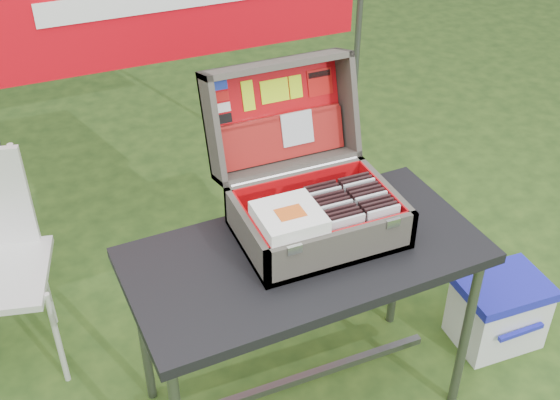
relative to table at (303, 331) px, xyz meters
name	(u,v)px	position (x,y,z in m)	size (l,w,h in m)	color
ground	(285,395)	(-0.06, 0.04, -0.38)	(80.00, 80.00, 0.00)	#233D16
table	(303,331)	(0.00, 0.00, 0.00)	(1.22, 0.61, 0.76)	black
table_top	(305,256)	(0.00, 0.00, 0.36)	(1.22, 0.61, 0.04)	black
table_leg_fr	(465,337)	(0.55, -0.25, -0.02)	(0.04, 0.04, 0.72)	#59595B
table_leg_bl	(143,332)	(-0.55, 0.25, -0.02)	(0.04, 0.04, 0.72)	#59595B
table_leg_br	(397,259)	(0.55, 0.25, -0.02)	(0.04, 0.04, 0.72)	#59595B
table_brace	(302,378)	(0.00, 0.00, -0.26)	(1.07, 0.03, 0.03)	#59595B
suitcase	(312,166)	(0.08, 0.13, 0.63)	(0.55, 0.55, 0.50)	#524D42
suitcase_base_bottom	(318,232)	(0.08, 0.07, 0.39)	(0.55, 0.39, 0.02)	#524D42
suitcase_base_wall_front	(343,249)	(0.08, -0.12, 0.46)	(0.55, 0.02, 0.15)	#524D42
suitcase_base_wall_back	(296,190)	(0.08, 0.25, 0.46)	(0.55, 0.02, 0.15)	#524D42
suitcase_base_wall_left	(247,236)	(-0.19, 0.07, 0.46)	(0.02, 0.39, 0.15)	#524D42
suitcase_base_wall_right	(385,201)	(0.34, 0.07, 0.46)	(0.02, 0.39, 0.15)	#524D42
suitcase_liner_floor	(318,229)	(0.08, 0.07, 0.41)	(0.51, 0.35, 0.01)	red
suitcase_latch_left	(295,249)	(-0.10, -0.13, 0.52)	(0.05, 0.01, 0.03)	silver
suitcase_latch_right	(393,223)	(0.25, -0.13, 0.52)	(0.05, 0.01, 0.03)	silver
suitcase_hinge	(295,172)	(0.08, 0.26, 0.53)	(0.02, 0.02, 0.49)	silver
suitcase_lid_back	(275,113)	(0.08, 0.45, 0.68)	(0.55, 0.39, 0.02)	#524D42
suitcase_lid_rim_far	(276,64)	(0.08, 0.44, 0.87)	(0.55, 0.02, 0.15)	#524D42
suitcase_lid_rim_near	(287,164)	(0.08, 0.34, 0.52)	(0.55, 0.02, 0.15)	#524D42
suitcase_lid_rim_left	(212,129)	(-0.19, 0.39, 0.69)	(0.02, 0.39, 0.15)	#524D42
suitcase_lid_rim_right	(347,102)	(0.34, 0.39, 0.69)	(0.02, 0.39, 0.15)	#524D42
suitcase_lid_liner	(277,113)	(0.08, 0.44, 0.68)	(0.50, 0.34, 0.01)	red
suitcase_liner_wall_front	(341,244)	(0.08, -0.11, 0.47)	(0.51, 0.01, 0.13)	red
suitcase_liner_wall_back	(298,190)	(0.08, 0.24, 0.47)	(0.51, 0.01, 0.13)	red
suitcase_liner_wall_left	(250,233)	(-0.17, 0.07, 0.47)	(0.01, 0.35, 0.13)	red
suitcase_liner_wall_right	(382,199)	(0.33, 0.07, 0.47)	(0.01, 0.35, 0.13)	red
suitcase_lid_pocket	(281,138)	(0.08, 0.39, 0.60)	(0.49, 0.16, 0.03)	maroon
suitcase_pocket_edge	(280,118)	(0.08, 0.41, 0.68)	(0.48, 0.02, 0.02)	maroon
suitcase_pocket_cd	(297,128)	(0.13, 0.38, 0.63)	(0.12, 0.12, 0.01)	silver
lid_sticker_cc_a	(220,85)	(-0.12, 0.47, 0.82)	(0.05, 0.03, 0.00)	#1933B2
lid_sticker_cc_b	(222,96)	(-0.12, 0.46, 0.78)	(0.05, 0.03, 0.00)	red
lid_sticker_cc_c	(223,108)	(-0.12, 0.45, 0.74)	(0.05, 0.03, 0.00)	white
lid_sticker_cc_d	(225,119)	(-0.12, 0.44, 0.70)	(0.05, 0.03, 0.00)	black
lid_card_neon_tall	(248,96)	(-0.03, 0.45, 0.76)	(0.04, 0.11, 0.00)	#C8F814
lid_card_neon_main	(275,91)	(0.08, 0.45, 0.76)	(0.11, 0.08, 0.00)	#C8F814
lid_card_neon_small	(296,87)	(0.16, 0.45, 0.76)	(0.05, 0.08, 0.00)	#C8F814
lid_sticker_band	(320,82)	(0.26, 0.45, 0.76)	(0.10, 0.10, 0.00)	red
lid_sticker_band_bar	(319,74)	(0.26, 0.46, 0.79)	(0.09, 0.02, 0.00)	black
cd_left_0	(347,235)	(0.11, -0.08, 0.48)	(0.12, 0.01, 0.14)	silver
cd_left_1	(344,231)	(0.11, -0.06, 0.48)	(0.12, 0.01, 0.14)	black
cd_left_2	(341,227)	(0.11, -0.04, 0.48)	(0.12, 0.01, 0.14)	black
cd_left_3	(338,224)	(0.11, -0.02, 0.48)	(0.12, 0.01, 0.14)	black
cd_left_4	(336,220)	(0.11, 0.00, 0.48)	(0.12, 0.01, 0.14)	silver
cd_left_5	(333,217)	(0.11, 0.02, 0.48)	(0.12, 0.01, 0.14)	black
cd_left_6	(330,213)	(0.11, 0.05, 0.48)	(0.12, 0.01, 0.14)	black
cd_left_7	(327,210)	(0.11, 0.07, 0.48)	(0.12, 0.01, 0.14)	black
cd_left_8	(324,207)	(0.11, 0.09, 0.48)	(0.12, 0.01, 0.14)	silver
cd_left_9	(322,203)	(0.11, 0.11, 0.48)	(0.12, 0.01, 0.14)	black
cd_left_10	(319,200)	(0.11, 0.13, 0.48)	(0.12, 0.01, 0.14)	black
cd_right_0	(382,225)	(0.24, -0.08, 0.48)	(0.12, 0.01, 0.14)	silver
cd_right_1	(379,222)	(0.24, -0.06, 0.48)	(0.12, 0.01, 0.14)	black
cd_right_2	(376,218)	(0.24, -0.04, 0.48)	(0.12, 0.01, 0.14)	black
cd_right_3	(373,215)	(0.24, -0.02, 0.48)	(0.12, 0.01, 0.14)	black
cd_right_4	(370,211)	(0.24, 0.00, 0.48)	(0.12, 0.01, 0.14)	silver
cd_right_5	(367,208)	(0.24, 0.02, 0.48)	(0.12, 0.01, 0.14)	black
cd_right_6	(364,205)	(0.24, 0.05, 0.48)	(0.12, 0.01, 0.14)	black
cd_right_7	(361,201)	(0.24, 0.07, 0.48)	(0.12, 0.01, 0.14)	black
cd_right_8	(358,198)	(0.24, 0.09, 0.48)	(0.12, 0.01, 0.14)	silver
cd_right_9	(355,195)	(0.24, 0.11, 0.48)	(0.12, 0.01, 0.14)	black
cd_right_10	(352,192)	(0.24, 0.13, 0.48)	(0.12, 0.01, 0.14)	black
songbook_0	(289,222)	(-0.07, -0.01, 0.53)	(0.21, 0.21, 0.01)	white
songbook_1	(289,221)	(-0.07, -0.01, 0.54)	(0.21, 0.21, 0.01)	white
songbook_2	(289,219)	(-0.07, -0.01, 0.54)	(0.21, 0.21, 0.01)	white
songbook_3	(289,218)	(-0.07, -0.01, 0.55)	(0.21, 0.21, 0.01)	white
songbook_4	(289,217)	(-0.07, -0.01, 0.55)	(0.21, 0.21, 0.01)	white
songbook_5	(289,216)	(-0.07, -0.01, 0.56)	(0.21, 0.21, 0.01)	white
songbook_6	(289,214)	(-0.07, -0.01, 0.56)	(0.21, 0.21, 0.01)	white
songbook_7	(289,213)	(-0.07, -0.01, 0.57)	(0.21, 0.21, 0.01)	white
songbook_8	(289,212)	(-0.07, -0.01, 0.57)	(0.21, 0.21, 0.01)	white
songbook_graphic	(290,213)	(-0.07, -0.02, 0.58)	(0.09, 0.07, 0.00)	#D85919
cooler	(498,311)	(0.91, -0.03, -0.22)	(0.37, 0.28, 0.32)	white
cooler_body	(497,315)	(0.91, -0.03, -0.24)	(0.35, 0.26, 0.28)	white
cooler_lid	(504,287)	(0.91, -0.03, -0.08)	(0.37, 0.28, 0.04)	#1D20B8
cooler_handle	(521,332)	(0.91, -0.17, -0.21)	(0.22, 0.02, 0.02)	#1D20B8
chair_leg_fr	(58,339)	(-0.85, 0.46, -0.14)	(0.02, 0.02, 0.48)	silver
chair_leg_br	(45,282)	(-0.85, 0.82, -0.14)	(0.02, 0.02, 0.48)	silver
chair_upright_right	(22,192)	(-0.85, 0.84, 0.32)	(0.02, 0.02, 0.44)	silver
cardboard_box	(371,252)	(0.58, 0.50, -0.19)	(0.36, 0.06, 0.38)	#997545
banner_post_right	(356,62)	(0.79, 1.14, 0.47)	(0.03, 0.03, 1.70)	#59595B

